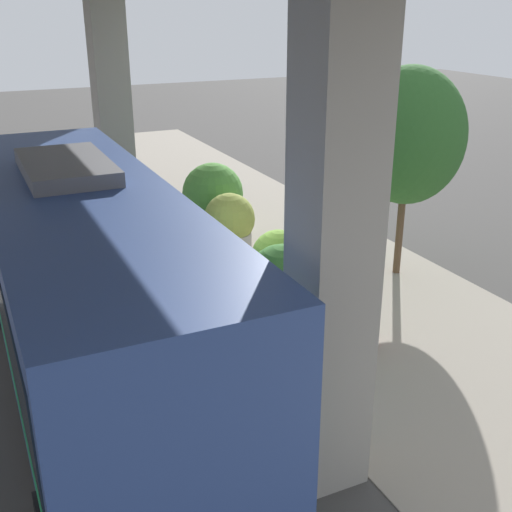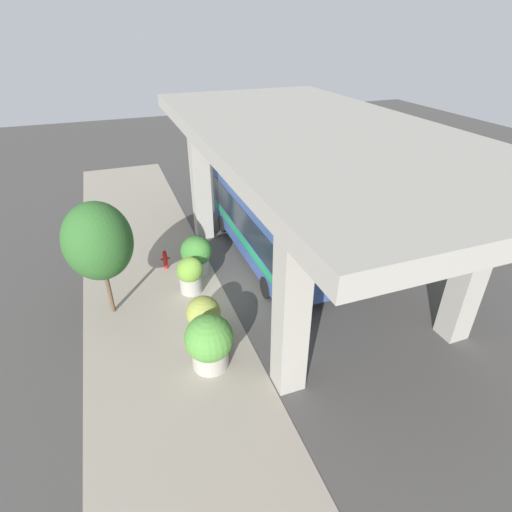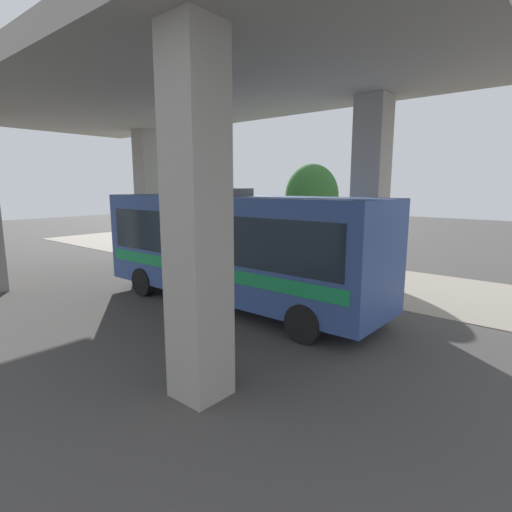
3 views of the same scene
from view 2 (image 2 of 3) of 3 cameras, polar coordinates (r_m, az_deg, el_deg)
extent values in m
plane|color=#474442|center=(18.15, -4.48, -5.20)|extent=(80.00, 80.00, 0.00)
cube|color=gray|center=(17.76, -13.87, -7.01)|extent=(6.00, 40.00, 0.02)
cube|color=#9E998E|center=(12.03, 5.09, -7.19)|extent=(0.90, 0.90, 6.48)
cube|color=#9E998E|center=(21.73, -7.94, 10.53)|extent=(0.90, 0.90, 6.48)
cube|color=#9E998E|center=(15.93, 28.57, -0.95)|extent=(0.90, 0.90, 6.48)
cube|color=#9E998E|center=(24.11, 8.82, 12.49)|extent=(0.90, 0.90, 6.48)
cube|color=#9E998E|center=(16.68, 8.42, 17.08)|extent=(9.40, 19.49, 0.60)
cube|color=#334C8C|center=(19.82, 1.49, 4.90)|extent=(2.69, 10.06, 3.09)
cube|color=#19232D|center=(19.66, 1.50, 5.87)|extent=(2.73, 9.26, 1.36)
cube|color=#198C4C|center=(20.10, 1.47, 3.31)|extent=(2.73, 9.56, 0.37)
cube|color=slate|center=(18.29, 2.74, 8.32)|extent=(1.34, 2.52, 0.24)
cylinder|color=black|center=(23.12, -4.73, 4.61)|extent=(0.28, 1.00, 1.00)
cylinder|color=black|center=(23.84, 1.13, 5.56)|extent=(0.28, 1.00, 1.00)
cylinder|color=black|center=(17.55, 1.54, -4.51)|extent=(0.28, 1.00, 1.00)
cylinder|color=black|center=(18.49, 8.85, -2.89)|extent=(0.28, 1.00, 1.00)
cylinder|color=#B21919|center=(20.08, -12.81, -0.70)|extent=(0.22, 0.22, 0.82)
sphere|color=#B21919|center=(19.85, -12.97, 0.47)|extent=(0.21, 0.21, 0.21)
cylinder|color=#B21919|center=(20.01, -13.30, -0.48)|extent=(0.13, 0.10, 0.10)
cylinder|color=#B21919|center=(20.03, -12.40, -0.32)|extent=(0.13, 0.10, 0.10)
cylinder|color=#9E998E|center=(14.57, -6.52, -14.06)|extent=(1.28, 1.28, 0.79)
sphere|color=#4C8C38|center=(13.98, -6.73, -11.55)|extent=(1.69, 1.69, 1.69)
sphere|color=#993F8C|center=(14.11, -5.88, -12.60)|extent=(0.45, 0.45, 0.45)
cylinder|color=#9E998E|center=(18.20, -9.25, -3.91)|extent=(1.00, 1.00, 0.79)
sphere|color=olive|center=(17.81, -9.44, -2.01)|extent=(1.16, 1.16, 1.16)
sphere|color=#993F8C|center=(17.84, -8.93, -2.58)|extent=(0.35, 0.35, 0.35)
cylinder|color=#9E998E|center=(15.84, -7.35, -10.00)|extent=(1.13, 1.13, 0.68)
sphere|color=olive|center=(15.40, -7.52, -8.02)|extent=(1.31, 1.31, 1.31)
sphere|color=orange|center=(15.46, -6.86, -8.75)|extent=(0.40, 0.40, 0.40)
cylinder|color=#9E998E|center=(19.46, -8.37, -1.34)|extent=(1.14, 1.14, 0.80)
sphere|color=#38722D|center=(19.05, -8.54, 0.72)|extent=(1.47, 1.47, 1.47)
sphere|color=#BF334C|center=(19.10, -8.00, -0.01)|extent=(0.40, 0.40, 0.40)
cylinder|color=brown|center=(17.32, -20.36, -4.05)|extent=(0.17, 0.17, 2.58)
ellipsoid|color=#2D6028|center=(16.30, -21.65, 1.97)|extent=(2.60, 2.60, 3.13)
camera|label=1|loc=(27.83, -3.13, 21.43)|focal=45.00mm
camera|label=3|loc=(30.61, 12.11, 17.25)|focal=28.00mm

